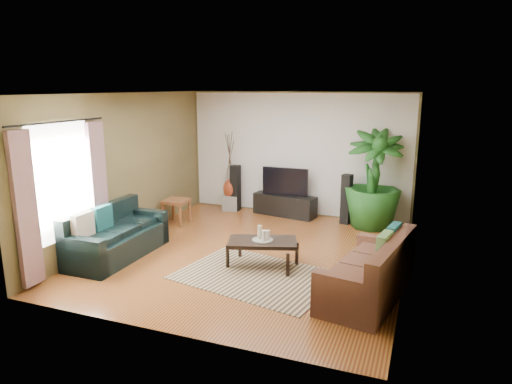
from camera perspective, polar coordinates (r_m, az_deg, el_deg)
The scene contains 28 objects.
floor at distance 7.91m, azimuth -0.52°, elevation -7.74°, with size 5.50×5.50×0.00m, color #9B5B28.
ceiling at distance 7.39m, azimuth -0.56°, elevation 12.22°, with size 5.50×5.50×0.00m, color white.
wall_back at distance 10.11m, azimuth 5.17°, elevation 4.73°, with size 5.00×5.00×0.00m, color brown.
wall_front at distance 5.15m, azimuth -11.79°, elevation -3.71°, with size 5.00×5.00×0.00m, color brown.
wall_left at distance 8.75m, azimuth -15.99°, elevation 2.96°, with size 5.50×5.50×0.00m, color brown.
wall_right at distance 7.04m, azimuth 18.77°, elevation 0.39°, with size 5.50×5.50×0.00m, color brown.
backwall_panel at distance 10.10m, azimuth 5.15°, elevation 4.72°, with size 4.90×4.90×0.00m, color white.
window_pane at distance 7.53m, azimuth -23.13°, elevation 1.21°, with size 1.80×1.80×0.00m, color white.
curtain_near at distance 7.04m, azimuth -26.84°, elevation -2.01°, with size 0.08×0.35×2.20m, color gray.
curtain_far at distance 8.09m, azimuth -19.08°, elevation 0.50°, with size 0.08×0.35×2.20m, color gray.
curtain_rod at distance 7.38m, azimuth -23.48°, elevation 8.04°, with size 0.03×0.03×1.90m, color black.
sofa_left at distance 8.00m, azimuth -16.95°, elevation -4.86°, with size 1.89×0.81×0.85m, color black.
sofa_right at distance 6.42m, azimuth 13.76°, elevation -9.14°, with size 1.85×0.83×0.85m, color brown.
area_rug at distance 7.03m, azimuth 0.02°, elevation -10.43°, with size 2.29×1.62×0.01m, color tan.
coffee_table at distance 7.32m, azimuth 0.82°, elevation -7.67°, with size 1.07×0.58×0.44m, color black.
candle_tray at distance 7.24m, azimuth 0.82°, elevation -6.00°, with size 0.33×0.33×0.01m, color gray.
candle_tall at distance 7.25m, azimuth 0.46°, elevation -5.01°, with size 0.07×0.07×0.21m, color beige.
candle_mid at distance 7.16m, azimuth 1.02°, elevation -5.45°, with size 0.07×0.07×0.17m, color beige.
candle_short at distance 7.25m, azimuth 1.51°, elevation -5.35°, with size 0.07×0.07×0.14m, color beige.
tv_stand at distance 10.15m, azimuth 3.62°, elevation -1.65°, with size 1.40×0.42×0.47m, color black.
television at distance 10.03m, azimuth 3.66°, elevation 1.33°, with size 1.03×0.06×0.61m, color black.
speaker_left at distance 10.48m, azimuth -2.59°, elevation 0.49°, with size 0.19×0.21×1.05m, color black.
speaker_right at distance 9.66m, azimuth 11.24°, elevation -0.88°, with size 0.19×0.21×1.04m, color black.
potted_plant at distance 9.43m, azimuth 14.46°, elevation 1.55°, with size 1.11×1.11×1.99m, color #1D551C.
plant_pot at distance 9.63m, azimuth 14.17°, elevation -3.42°, with size 0.37×0.37×0.29m, color black.
pedestal at distance 10.62m, azimuth -3.24°, elevation -1.32°, with size 0.35×0.35×0.35m, color gray.
vase at distance 10.54m, azimuth -3.26°, elevation 0.42°, with size 0.32×0.32×0.44m, color maroon.
side_table at distance 9.68m, azimuth -9.92°, elevation -2.41°, with size 0.48×0.48×0.51m, color brown.
Camera 1 is at (2.70, -6.88, 2.82)m, focal length 32.00 mm.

